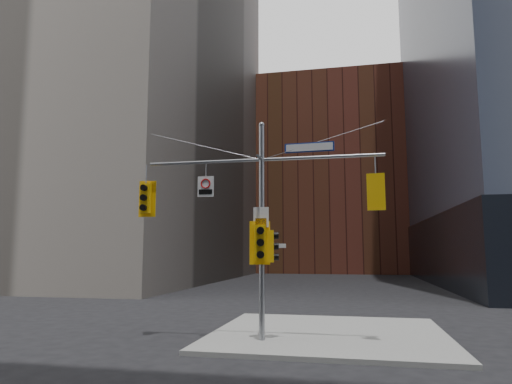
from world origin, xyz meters
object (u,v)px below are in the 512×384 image
at_px(street_sign_blade, 309,147).
at_px(regulatory_sign_arm, 206,186).
at_px(traffic_light_east_arm, 376,192).
at_px(traffic_light_pole_front, 260,243).
at_px(traffic_light_west_arm, 146,198).
at_px(traffic_light_pole_side, 272,246).
at_px(signal_assembly, 262,207).

bearing_deg(street_sign_blade, regulatory_sign_arm, -177.04).
xyz_separation_m(traffic_light_east_arm, traffic_light_pole_front, (-3.68, -0.27, -1.57)).
bearing_deg(traffic_light_east_arm, traffic_light_west_arm, 4.71).
relative_size(traffic_light_west_arm, street_sign_blade, 0.78).
relative_size(traffic_light_pole_side, traffic_light_pole_front, 0.74).
bearing_deg(traffic_light_west_arm, traffic_light_pole_front, -8.38).
bearing_deg(traffic_light_pole_front, traffic_light_pole_side, 26.92).
xyz_separation_m(traffic_light_east_arm, street_sign_blade, (-2.08, 0.00, 1.55)).
bearing_deg(regulatory_sign_arm, traffic_light_east_arm, -2.00).
xyz_separation_m(traffic_light_pole_front, regulatory_sign_arm, (-1.94, 0.25, 1.94)).
height_order(traffic_light_east_arm, traffic_light_pole_side, traffic_light_east_arm).
xyz_separation_m(signal_assembly, traffic_light_pole_side, (0.32, 0.01, -1.30)).
bearing_deg(street_sign_blade, traffic_light_east_arm, 2.54).
bearing_deg(traffic_light_pole_side, signal_assembly, 82.76).
bearing_deg(signal_assembly, traffic_light_west_arm, 179.82).
height_order(signal_assembly, traffic_light_pole_front, signal_assembly).
distance_m(traffic_light_west_arm, traffic_light_pole_side, 4.78).
relative_size(traffic_light_pole_front, regulatory_sign_arm, 2.00).
height_order(traffic_light_west_arm, traffic_light_pole_front, traffic_light_west_arm).
xyz_separation_m(traffic_light_pole_side, street_sign_blade, (1.27, -0.01, 3.23)).
bearing_deg(traffic_light_pole_side, regulatory_sign_arm, 81.07).
distance_m(traffic_light_west_arm, traffic_light_east_arm, 7.83).
distance_m(street_sign_blade, regulatory_sign_arm, 3.73).
bearing_deg(regulatory_sign_arm, traffic_light_pole_side, -1.34).
height_order(traffic_light_pole_front, street_sign_blade, street_sign_blade).
xyz_separation_m(traffic_light_west_arm, regulatory_sign_arm, (2.21, -0.03, 0.37)).
relative_size(traffic_light_east_arm, traffic_light_pole_side, 1.12).
bearing_deg(street_sign_blade, traffic_light_pole_side, -177.94).
bearing_deg(signal_assembly, traffic_light_pole_front, -90.35).
xyz_separation_m(traffic_light_pole_side, traffic_light_pole_front, (-0.32, -0.28, 0.11)).
height_order(signal_assembly, traffic_light_east_arm, signal_assembly).
bearing_deg(traffic_light_west_arm, traffic_light_east_arm, -4.62).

